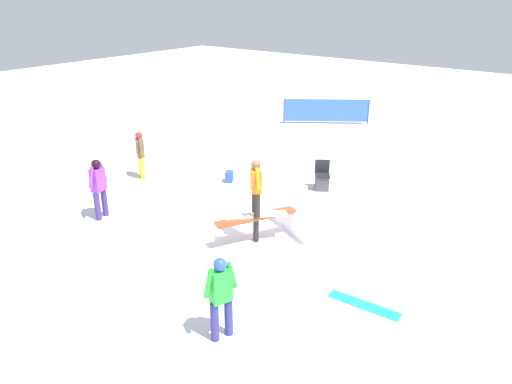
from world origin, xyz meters
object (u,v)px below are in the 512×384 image
(loose_snowboard_cyan, at_px, (364,305))
(folding_chair, at_px, (322,176))
(backpack_on_snow, at_px, (229,177))
(bystander_brown, at_px, (140,152))
(bystander_purple, at_px, (99,186))
(loose_snowboard_white, at_px, (179,202))
(bystander_green, at_px, (221,294))
(main_rider_on_rail, at_px, (256,189))
(rail_feature, at_px, (256,220))

(loose_snowboard_cyan, distance_m, folding_chair, 5.96)
(backpack_on_snow, bearing_deg, loose_snowboard_cyan, 33.19)
(backpack_on_snow, bearing_deg, bystander_brown, -87.83)
(bystander_purple, bearing_deg, backpack_on_snow, -28.84)
(bystander_brown, xyz_separation_m, folding_chair, (-2.67, 5.02, -0.43))
(loose_snowboard_white, xyz_separation_m, folding_chair, (-3.33, 2.71, 0.40))
(bystander_green, bearing_deg, bystander_purple, 91.23)
(loose_snowboard_cyan, xyz_separation_m, backpack_on_snow, (-3.41, -6.29, 0.16))
(bystander_purple, height_order, folding_chair, bystander_purple)
(folding_chair, distance_m, backpack_on_snow, 2.89)
(loose_snowboard_cyan, bearing_deg, loose_snowboard_white, -14.37)
(main_rider_on_rail, bearing_deg, bystander_brown, -59.54)
(bystander_green, bearing_deg, rail_feature, 46.14)
(bystander_brown, xyz_separation_m, loose_snowboard_white, (0.66, 2.31, -0.83))
(rail_feature, xyz_separation_m, loose_snowboard_cyan, (0.81, 3.24, -0.55))
(bystander_brown, distance_m, backpack_on_snow, 2.89)
(loose_snowboard_white, xyz_separation_m, backpack_on_snow, (-2.09, 0.12, 0.16))
(loose_snowboard_white, height_order, loose_snowboard_cyan, same)
(bystander_brown, bearing_deg, folding_chair, 59.85)
(bystander_purple, bearing_deg, loose_snowboard_white, -38.97)
(rail_feature, relative_size, bystander_green, 1.23)
(loose_snowboard_white, xyz_separation_m, loose_snowboard_cyan, (1.32, 6.41, 0.00))
(main_rider_on_rail, relative_size, backpack_on_snow, 4.05)
(bystander_brown, height_order, bystander_green, bystander_green)
(bystander_purple, distance_m, bystander_brown, 2.99)
(backpack_on_snow, bearing_deg, bystander_purple, -41.84)
(bystander_brown, relative_size, backpack_on_snow, 4.44)
(rail_feature, height_order, folding_chair, folding_chair)
(rail_feature, distance_m, bystander_green, 3.60)
(bystander_brown, height_order, loose_snowboard_cyan, bystander_brown)
(rail_feature, bearing_deg, folding_chair, -147.09)
(loose_snowboard_white, bearing_deg, folding_chair, -62.88)
(bystander_purple, relative_size, bystander_brown, 1.07)
(bystander_purple, xyz_separation_m, loose_snowboard_white, (-1.95, 0.85, -0.90))
(bystander_purple, height_order, loose_snowboard_cyan, bystander_purple)
(bystander_purple, bearing_deg, main_rider_on_rail, -85.68)
(main_rider_on_rail, height_order, bystander_brown, main_rider_on_rail)
(bystander_purple, relative_size, bystander_green, 1.03)
(bystander_brown, relative_size, loose_snowboard_white, 1.18)
(bystander_brown, distance_m, folding_chair, 5.70)
(rail_feature, bearing_deg, bystander_green, 54.20)
(bystander_purple, xyz_separation_m, loose_snowboard_cyan, (-0.63, 7.26, -0.90))
(main_rider_on_rail, relative_size, bystander_green, 0.88)
(bystander_green, bearing_deg, main_rider_on_rail, 46.14)
(main_rider_on_rail, distance_m, loose_snowboard_cyan, 3.60)
(rail_feature, bearing_deg, backpack_on_snow, -104.30)
(rail_feature, relative_size, bystander_purple, 1.20)
(loose_snowboard_cyan, bearing_deg, main_rider_on_rail, -16.77)
(bystander_purple, distance_m, backpack_on_snow, 4.22)
(rail_feature, xyz_separation_m, bystander_purple, (1.44, -4.02, 0.34))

